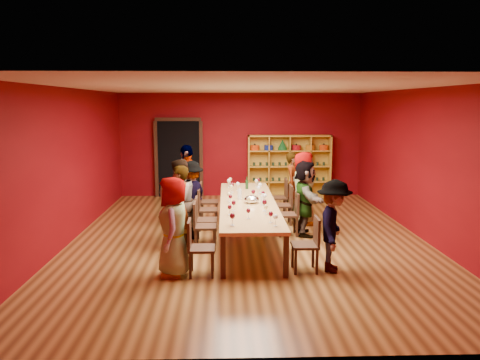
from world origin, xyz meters
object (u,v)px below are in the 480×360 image
at_px(shelving_unit, 289,163).
at_px(chair_person_left_0, 196,245).
at_px(person_right_0, 334,226).
at_px(person_left_4, 187,183).
at_px(chair_person_right_0, 310,241).
at_px(tasting_table, 248,205).
at_px(chair_person_left_2, 202,217).
at_px(person_right_3, 303,188).
at_px(person_left_2, 179,201).
at_px(person_left_1, 179,208).
at_px(chair_person_right_4, 281,195).
at_px(chair_person_left_1, 201,223).
at_px(chair_person_left_4, 206,199).
at_px(wine_bottle, 247,184).
at_px(person_right_2, 305,198).
at_px(spittoon_bowl, 252,199).
at_px(person_right_4, 293,184).
at_px(chair_person_left_3, 204,207).
at_px(person_left_0, 173,227).
at_px(chair_person_right_2, 292,212).
at_px(person_left_3, 191,196).
at_px(chair_person_right_3, 286,203).

xyz_separation_m(shelving_unit, chair_person_left_0, (-2.31, -6.32, -0.49)).
bearing_deg(shelving_unit, person_right_0, -90.98).
height_order(person_left_4, chair_person_right_0, person_left_4).
xyz_separation_m(tasting_table, chair_person_right_0, (0.91, -1.88, -0.20)).
xyz_separation_m(chair_person_left_2, chair_person_right_0, (1.82, -1.70, 0.00)).
bearing_deg(person_right_3, person_left_2, 117.53).
height_order(person_left_1, chair_person_right_4, person_left_1).
xyz_separation_m(shelving_unit, chair_person_right_4, (-0.49, -2.32, -0.49)).
distance_m(chair_person_left_1, chair_person_left_2, 0.48).
xyz_separation_m(chair_person_left_4, wine_bottle, (0.95, -0.08, 0.36)).
relative_size(tasting_table, shelving_unit, 1.88).
distance_m(shelving_unit, person_right_0, 6.21).
bearing_deg(person_right_0, wine_bottle, 37.78).
bearing_deg(person_left_2, person_left_1, 29.70).
relative_size(person_right_2, spittoon_bowl, 5.18).
distance_m(chair_person_right_0, person_right_4, 3.90).
distance_m(tasting_table, person_left_4, 2.06).
relative_size(chair_person_left_4, chair_person_right_4, 1.00).
height_order(chair_person_left_3, person_right_0, person_right_0).
height_order(chair_person_left_4, wine_bottle, wine_bottle).
relative_size(person_left_0, wine_bottle, 5.55).
bearing_deg(person_right_0, person_left_1, 82.32).
distance_m(person_right_0, chair_person_right_4, 3.91).
distance_m(spittoon_bowl, wine_bottle, 1.56).
height_order(chair_person_left_2, chair_person_right_2, same).
xyz_separation_m(chair_person_left_3, person_left_3, (-0.28, 0.00, 0.25)).
relative_size(chair_person_right_0, person_right_4, 0.58).
bearing_deg(shelving_unit, person_left_1, -118.48).
distance_m(tasting_table, chair_person_right_2, 0.96).
bearing_deg(tasting_table, chair_person_right_4, 65.53).
relative_size(tasting_table, person_right_2, 2.90).
height_order(chair_person_left_1, chair_person_right_3, same).
height_order(shelving_unit, person_left_1, shelving_unit).
bearing_deg(tasting_table, wine_bottle, 88.31).
distance_m(person_left_0, wine_bottle, 3.71).
xyz_separation_m(person_left_0, person_left_3, (0.08, 2.71, -0.04)).
xyz_separation_m(person_right_2, person_right_4, (0.01, 1.77, -0.01)).
xyz_separation_m(person_left_0, chair_person_right_3, (2.18, 3.12, -0.29)).
xyz_separation_m(chair_person_right_0, person_right_4, (0.28, 3.88, 0.27)).
xyz_separation_m(chair_person_left_4, chair_person_right_0, (1.82, -3.44, 0.00)).
height_order(shelving_unit, person_right_0, shelving_unit).
relative_size(chair_person_left_1, chair_person_right_3, 1.00).
xyz_separation_m(chair_person_left_0, person_right_3, (2.20, 3.12, 0.32)).
relative_size(spittoon_bowl, wine_bottle, 1.06).
xyz_separation_m(chair_person_right_3, person_right_3, (0.38, 0.00, 0.32)).
height_order(chair_person_left_3, person_left_4, person_left_4).
distance_m(chair_person_left_1, person_left_2, 0.73).
bearing_deg(chair_person_right_3, tasting_table, -129.12).
height_order(person_left_1, chair_person_right_0, person_left_1).
bearing_deg(person_right_3, person_right_2, 173.82).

